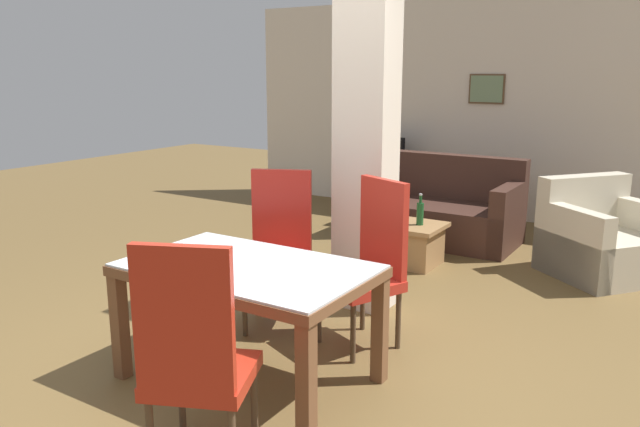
# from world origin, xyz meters

# --- Properties ---
(ground_plane) EXTENTS (18.00, 18.00, 0.00)m
(ground_plane) POSITION_xyz_m (0.00, 0.00, 0.00)
(ground_plane) COLOR brown
(back_wall) EXTENTS (7.20, 0.09, 2.70)m
(back_wall) POSITION_xyz_m (-0.00, 5.01, 1.35)
(back_wall) COLOR beige
(back_wall) RESTS_ON ground_plane
(divider_pillar) EXTENTS (0.42, 0.30, 2.70)m
(divider_pillar) POSITION_xyz_m (0.00, 1.44, 1.35)
(divider_pillar) COLOR beige
(divider_pillar) RESTS_ON ground_plane
(dining_table) EXTENTS (1.44, 0.89, 0.72)m
(dining_table) POSITION_xyz_m (0.00, 0.00, 0.57)
(dining_table) COLOR brown
(dining_table) RESTS_ON ground_plane
(dining_chair_near_right) EXTENTS (0.61, 0.61, 1.12)m
(dining_chair_near_right) POSITION_xyz_m (0.36, -0.83, 0.59)
(dining_chair_near_right) COLOR #B22817
(dining_chair_near_right) RESTS_ON ground_plane
(dining_chair_far_right) EXTENTS (0.60, 0.60, 1.12)m
(dining_chair_far_right) POSITION_xyz_m (0.36, 0.85, 0.59)
(dining_chair_far_right) COLOR #B4271C
(dining_chair_far_right) RESTS_ON ground_plane
(dining_chair_far_left) EXTENTS (0.61, 0.61, 1.12)m
(dining_chair_far_left) POSITION_xyz_m (-0.36, 0.81, 0.59)
(dining_chair_far_left) COLOR #B4251C
(dining_chair_far_left) RESTS_ON ground_plane
(sofa) EXTENTS (1.78, 0.87, 0.91)m
(sofa) POSITION_xyz_m (-0.29, 3.63, 0.31)
(sofa) COLOR #3E251D
(sofa) RESTS_ON ground_plane
(armchair) EXTENTS (1.24, 1.25, 0.87)m
(armchair) POSITION_xyz_m (1.47, 3.27, 0.30)
(armchair) COLOR beige
(armchair) RESTS_ON ground_plane
(coffee_table) EXTENTS (0.79, 0.54, 0.40)m
(coffee_table) POSITION_xyz_m (-0.23, 2.63, 0.20)
(coffee_table) COLOR #9B7145
(coffee_table) RESTS_ON ground_plane
(bottle) EXTENTS (0.07, 0.07, 0.30)m
(bottle) POSITION_xyz_m (-0.05, 2.64, 0.51)
(bottle) COLOR #194C23
(bottle) RESTS_ON coffee_table
(tv_stand) EXTENTS (0.91, 0.40, 0.45)m
(tv_stand) POSITION_xyz_m (-1.62, 4.73, 0.23)
(tv_stand) COLOR #9B6840
(tv_stand) RESTS_ON ground_plane
(tv_screen) EXTENTS (0.98, 0.34, 0.53)m
(tv_screen) POSITION_xyz_m (-1.62, 4.73, 0.71)
(tv_screen) COLOR black
(tv_screen) RESTS_ON tv_stand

